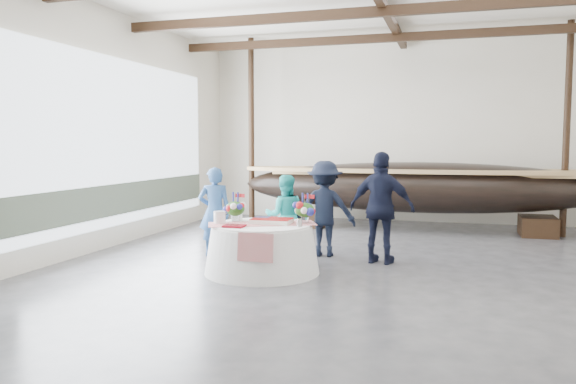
% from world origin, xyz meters
% --- Properties ---
extents(floor, '(10.00, 12.00, 0.01)m').
position_xyz_m(floor, '(0.00, 0.00, 0.00)').
color(floor, '#3D3D42').
rests_on(floor, ground).
extents(wall_back, '(10.00, 0.02, 4.50)m').
position_xyz_m(wall_back, '(0.00, 6.00, 2.25)').
color(wall_back, silver).
rests_on(wall_back, ground).
extents(wall_front, '(10.00, 0.02, 4.50)m').
position_xyz_m(wall_front, '(0.00, -6.00, 2.25)').
color(wall_front, silver).
rests_on(wall_front, ground).
extents(wall_left, '(0.02, 12.00, 4.50)m').
position_xyz_m(wall_left, '(-5.00, 0.00, 2.25)').
color(wall_left, silver).
rests_on(wall_left, ground).
extents(pavilion_structure, '(9.80, 11.76, 4.50)m').
position_xyz_m(pavilion_structure, '(0.00, 0.77, 4.00)').
color(pavilion_structure, black).
rests_on(pavilion_structure, ground).
extents(open_bay, '(0.03, 7.00, 3.20)m').
position_xyz_m(open_bay, '(-4.95, 1.00, 1.83)').
color(open_bay, silver).
rests_on(open_bay, ground).
extents(longboat_display, '(8.29, 1.66, 1.55)m').
position_xyz_m(longboat_display, '(0.53, 4.45, 0.99)').
color(longboat_display, black).
rests_on(longboat_display, ground).
extents(banquet_table, '(1.75, 1.75, 0.75)m').
position_xyz_m(banquet_table, '(-1.52, -0.49, 0.38)').
color(banquet_table, white).
rests_on(banquet_table, ground).
extents(tabletop_items, '(1.70, 1.17, 0.40)m').
position_xyz_m(tabletop_items, '(-1.54, -0.33, 0.90)').
color(tabletop_items, '#B61219').
rests_on(tabletop_items, banquet_table).
extents(guest_woman_blue, '(0.66, 0.55, 1.56)m').
position_xyz_m(guest_woman_blue, '(-2.75, 0.53, 0.78)').
color(guest_woman_blue, navy).
rests_on(guest_woman_blue, ground).
extents(guest_woman_teal, '(0.83, 0.72, 1.43)m').
position_xyz_m(guest_woman_teal, '(-1.55, 0.81, 0.72)').
color(guest_woman_teal, '#22B3AF').
rests_on(guest_woman_teal, ground).
extents(guest_man_left, '(1.15, 0.75, 1.67)m').
position_xyz_m(guest_man_left, '(-0.89, 1.05, 0.84)').
color(guest_man_left, black).
rests_on(guest_man_left, ground).
extents(guest_man_right, '(1.14, 0.63, 1.84)m').
position_xyz_m(guest_man_right, '(0.14, 0.71, 0.92)').
color(guest_man_right, black).
rests_on(guest_man_right, ground).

